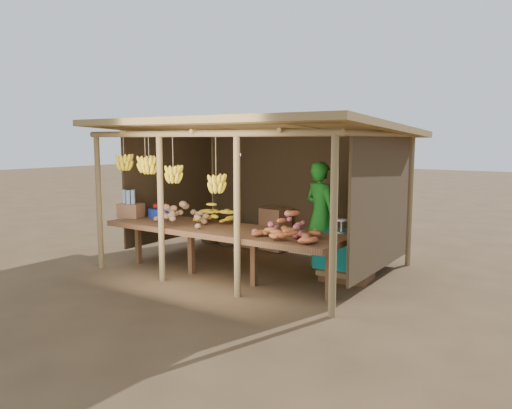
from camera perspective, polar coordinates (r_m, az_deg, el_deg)
The scene contains 13 objects.
ground at distance 8.46m, azimuth 0.00°, elevation -7.07°, with size 60.00×60.00×0.00m, color brown.
stall_structure at distance 8.20m, azimuth -0.73°, elevation 5.97°, with size 4.70×3.50×2.43m.
counter at distance 7.55m, azimuth -4.02°, elevation -3.12°, with size 3.90×1.05×0.80m.
potato_heap at distance 7.86m, azimuth -8.65°, elevation -0.95°, with size 1.01×0.61×0.37m, color #9C7350, non-canonical shape.
sweet_potato_heap at distance 6.63m, azimuth 3.59°, elevation -2.50°, with size 0.89×0.53×0.35m, color #BE5F30, non-canonical shape.
onion_heap at distance 6.84m, azimuth 3.85°, elevation -2.16°, with size 0.88×0.53×0.36m, color #AD545A, non-canonical shape.
banana_pile at distance 7.98m, azimuth -4.33°, elevation -0.82°, with size 0.66×0.40×0.35m, color yellow, non-canonical shape.
tomato_basin at distance 8.70m, azimuth -10.80°, elevation -0.80°, with size 0.43×0.43×0.23m.
bottle_box at distance 8.76m, azimuth -14.11°, elevation -0.25°, with size 0.44×0.39×0.48m.
vendor at distance 8.29m, azimuth 7.39°, elevation -1.21°, with size 0.64×0.42×1.76m, color #1A781E.
tarp_crate at distance 7.72m, azimuth 10.39°, elevation -5.64°, with size 0.86×0.76×0.95m.
carton_stack at distance 9.65m, azimuth 1.28°, elevation -3.10°, with size 1.11×0.47×0.80m.
burlap_sacks at distance 10.21m, azimuth -4.15°, elevation -2.88°, with size 0.96×0.50×0.68m.
Camera 1 is at (4.55, -6.81, 2.12)m, focal length 35.00 mm.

